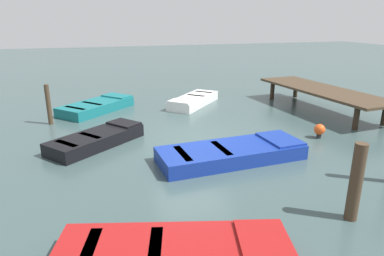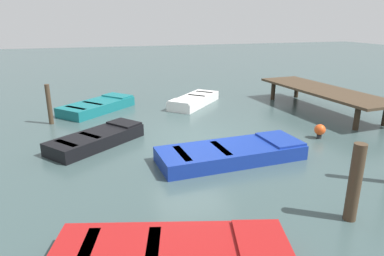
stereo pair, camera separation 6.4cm
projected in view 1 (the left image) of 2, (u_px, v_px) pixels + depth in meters
ground_plane at (192, 138)px, 11.36m from camera, size 80.00×80.00×0.00m
dock_segment at (322, 91)px, 14.49m from camera, size 6.57×2.46×0.95m
rowboat_teal at (97, 106)px, 14.61m from camera, size 3.24×3.36×0.46m
rowboat_black at (97, 139)px, 10.66m from camera, size 2.80×3.13×0.46m
rowboat_blue at (232, 152)px, 9.57m from camera, size 1.67×4.15×0.46m
rowboat_white at (193, 100)px, 15.63m from camera, size 3.08×2.98×0.46m
rowboat_red at (175, 256)px, 5.39m from camera, size 2.31×3.95×0.46m
mooring_piling_far_left at (49, 105)px, 12.63m from camera, size 0.17×0.17×1.51m
mooring_piling_far_right at (356, 182)px, 6.55m from camera, size 0.24×0.24×1.60m
marker_buoy at (320, 130)px, 11.28m from camera, size 0.36×0.36×0.48m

